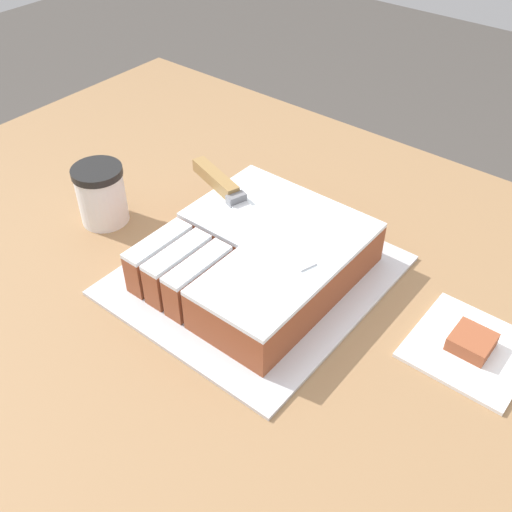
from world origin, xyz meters
TOP-DOWN VIEW (x-y plane):
  - countertop at (0.00, 0.00)m, footprint 1.40×1.10m
  - cake_board at (0.05, 0.03)m, footprint 0.36×0.39m
  - cake at (0.05, 0.04)m, footprint 0.27×0.31m
  - knife at (-0.06, 0.09)m, footprint 0.31×0.12m
  - coffee_cup at (-0.25, -0.01)m, footprint 0.09×0.09m
  - paper_napkin at (0.37, 0.10)m, footprint 0.15×0.15m
  - brownie at (0.37, 0.10)m, footprint 0.05×0.05m

SIDE VIEW (x-z plane):
  - countertop at x=0.00m, z-range 0.00..0.91m
  - cake_board at x=0.05m, z-range 0.91..0.92m
  - paper_napkin at x=0.37m, z-range 0.91..0.92m
  - brownie at x=0.37m, z-range 0.92..0.94m
  - cake at x=0.05m, z-range 0.92..0.99m
  - coffee_cup at x=-0.25m, z-range 0.92..1.02m
  - knife at x=-0.06m, z-range 0.99..1.01m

